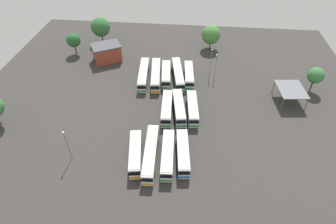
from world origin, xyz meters
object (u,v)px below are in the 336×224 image
Objects in this scene: maintenance_shelter at (291,90)px; tree_south_edge at (101,27)px; bus_row2_slot0 at (135,154)px; lamp_post_far_corner at (216,66)px; bus_row1_slot2 at (167,108)px; tree_east_edge at (211,35)px; bus_row0_slot4 at (189,75)px; depot_building at (107,53)px; bus_row0_slot3 at (178,74)px; tree_west_edge at (316,76)px; lamp_post_near_entrance at (67,144)px; bus_row2_slot1 at (151,153)px; bus_row1_slot4 at (192,108)px; tree_north_edge at (73,40)px; bus_row2_slot2 at (168,154)px; bus_row2_slot3 at (183,153)px; bus_row1_slot3 at (179,107)px; bus_row0_slot0 at (144,74)px; bus_row0_slot1 at (156,75)px; bus_row0_slot2 at (166,74)px; lamp_post_by_building at (211,61)px.

maintenance_shelter is 0.98× the size of tree_south_edge.
bus_row2_slot0 is 38.35m from lamp_post_far_corner.
tree_east_edge is (-36.55, 11.70, 3.45)m from bus_row1_slot2.
bus_row0_slot4 and bus_row2_slot0 have the same top height.
depot_building is (-9.00, -27.65, 1.00)m from bus_row0_slot4.
tree_east_edge is (-52.45, 16.98, 3.45)m from bus_row2_slot0.
bus_row0_slot3 is 1.75× the size of tree_east_edge.
bus_row2_slot0 is at bearing -56.75° from tree_west_edge.
tree_south_edge is at bearing -115.16° from maintenance_shelter.
lamp_post_near_entrance is (42.10, 3.02, 1.76)m from depot_building.
bus_row2_slot1 is at bearing -55.45° from maintenance_shelter.
tree_south_edge reaches higher than tree_west_edge.
maintenance_shelter is 35.13m from tree_east_edge.
bus_row0_slot3 is 36.33m from tree_south_edge.
bus_row1_slot4 is 49.64m from tree_north_edge.
bus_row2_slot2 is at bearing -5.96° from bus_row0_slot4.
bus_row2_slot3 is (15.26, -1.58, 0.00)m from bus_row1_slot4.
bus_row0_slot4 is 0.95× the size of bus_row2_slot2.
bus_row1_slot3 is 1.07× the size of bus_row1_slot4.
lamp_post_near_entrance is at bearing -84.56° from bus_row2_slot1.
bus_row0_slot0 is 1.82× the size of lamp_post_far_corner.
bus_row0_slot3 is 16.25m from bus_row1_slot2.
depot_building is (-24.39, -25.71, 1.00)m from bus_row1_slot3.
bus_row0_slot3 is 25.87m from depot_building.
lamp_post_near_entrance is at bearing -85.15° from bus_row2_slot0.
tree_east_edge is (-53.67, 31.28, 0.69)m from lamp_post_near_entrance.
tree_north_edge is (-43.95, -29.33, 3.27)m from bus_row2_slot0.
lamp_post_near_entrance reaches higher than bus_row2_slot1.
bus_row0_slot4 is at bearing 94.07° from bus_row0_slot0.
bus_row0_slot1 and bus_row2_slot1 have the same top height.
maintenance_shelter is at bearing 80.21° from bus_row0_slot1.
maintenance_shelter is at bearing 129.82° from bus_row2_slot3.
lamp_post_near_entrance is (33.28, -21.28, 2.75)m from bus_row0_slot3.
bus_row2_slot0 is at bearing -6.28° from bus_row0_slot2.
bus_row0_slot2 is 0.99× the size of bus_row1_slot2.
bus_row2_slot3 is at bearing 12.79° from bus_row0_slot2.
bus_row0_slot4 is at bearing 179.99° from bus_row2_slot3.
bus_row0_slot0 and bus_row0_slot3 have the same top height.
bus_row2_slot3 is (15.25, 1.94, -0.00)m from bus_row1_slot3.
tree_north_edge is at bearing -161.60° from lamp_post_near_entrance.
bus_row2_slot3 is at bearing 24.75° from bus_row0_slot0.
bus_row0_slot3 is (-0.58, 3.52, 0.00)m from bus_row0_slot2.
bus_row0_slot4 is (-0.97, 13.68, -0.00)m from bus_row0_slot0.
tree_north_edge reaches higher than bus_row2_slot2.
bus_row1_slot3 is at bearing 127.98° from lamp_post_near_entrance.
bus_row2_slot0 is at bearing 33.71° from tree_north_edge.
bus_row2_slot1 is at bearing 27.02° from depot_building.
lamp_post_by_building reaches higher than bus_row0_slot1.
bus_row1_slot2 is 1.44× the size of lamp_post_far_corner.
tree_east_edge is at bearing 108.64° from depot_building.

